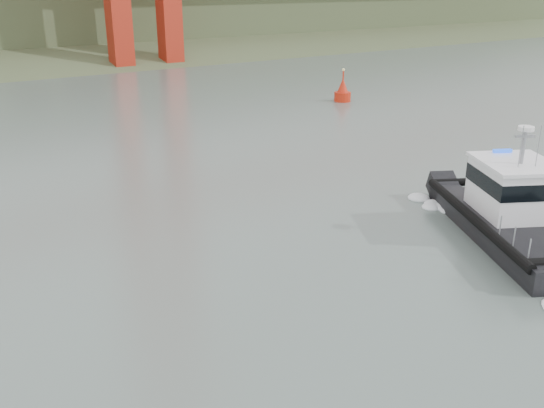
{
  "coord_description": "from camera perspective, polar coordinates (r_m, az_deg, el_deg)",
  "views": [
    {
      "loc": [
        -14.62,
        -13.43,
        12.58
      ],
      "look_at": [
        0.62,
        9.24,
        2.4
      ],
      "focal_mm": 40.0,
      "sensor_mm": 36.0,
      "label": 1
    }
  ],
  "objects": [
    {
      "name": "patrol_boat",
      "position": [
        33.49,
        21.87,
        -0.41
      ],
      "size": [
        9.71,
        13.04,
        6.0
      ],
      "rotation": [
        0.0,
        0.0,
        -0.48
      ],
      "color": "black",
      "rests_on": "ground"
    },
    {
      "name": "ground",
      "position": [
        23.5,
        11.66,
        -12.41
      ],
      "size": [
        400.0,
        400.0,
        0.0
      ],
      "primitive_type": "plane",
      "color": "#56665F",
      "rests_on": "ground"
    },
    {
      "name": "nav_buoy",
      "position": [
        67.43,
        6.66,
        10.41
      ],
      "size": [
        1.81,
        1.81,
        3.77
      ],
      "color": "red",
      "rests_on": "ground"
    }
  ]
}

